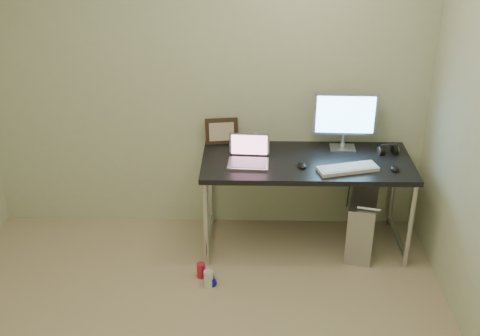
% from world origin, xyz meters
% --- Properties ---
extents(wall_back, '(3.50, 0.02, 2.50)m').
position_xyz_m(wall_back, '(0.00, 1.75, 1.25)').
color(wall_back, beige).
rests_on(wall_back, ground).
extents(desk, '(1.59, 0.70, 0.75)m').
position_xyz_m(desk, '(0.79, 1.40, 0.67)').
color(desk, black).
rests_on(desk, ground).
extents(tower_computer, '(0.30, 0.49, 0.50)m').
position_xyz_m(tower_computer, '(1.23, 1.32, 0.24)').
color(tower_computer, '#BBBBC0').
rests_on(tower_computer, ground).
extents(cable_a, '(0.01, 0.16, 0.69)m').
position_xyz_m(cable_a, '(1.18, 1.70, 0.40)').
color(cable_a, black).
rests_on(cable_a, ground).
extents(cable_b, '(0.02, 0.11, 0.71)m').
position_xyz_m(cable_b, '(1.27, 1.68, 0.38)').
color(cable_b, black).
rests_on(cable_b, ground).
extents(can_red, '(0.07, 0.07, 0.12)m').
position_xyz_m(can_red, '(0.00, 0.93, 0.06)').
color(can_red, red).
rests_on(can_red, ground).
extents(can_white, '(0.08, 0.08, 0.13)m').
position_xyz_m(can_white, '(0.06, 0.83, 0.06)').
color(can_white, white).
rests_on(can_white, ground).
extents(can_blue, '(0.10, 0.14, 0.07)m').
position_xyz_m(can_blue, '(0.07, 0.86, 0.03)').
color(can_blue, '#0F0FB2').
rests_on(can_blue, ground).
extents(laptop, '(0.32, 0.26, 0.21)m').
position_xyz_m(laptop, '(0.34, 1.35, 0.80)').
color(laptop, silver).
rests_on(laptop, desk).
extents(monitor, '(0.49, 0.15, 0.46)m').
position_xyz_m(monitor, '(1.08, 1.62, 1.02)').
color(monitor, silver).
rests_on(monitor, desk).
extents(keyboard, '(0.46, 0.26, 0.03)m').
position_xyz_m(keyboard, '(1.07, 1.23, 0.76)').
color(keyboard, silver).
rests_on(keyboard, desk).
extents(mouse_right, '(0.07, 0.11, 0.04)m').
position_xyz_m(mouse_right, '(1.42, 1.25, 0.77)').
color(mouse_right, black).
rests_on(mouse_right, desk).
extents(mouse_left, '(0.09, 0.11, 0.03)m').
position_xyz_m(mouse_left, '(0.74, 1.28, 0.77)').
color(mouse_left, black).
rests_on(mouse_left, desk).
extents(headphones, '(0.16, 0.09, 0.10)m').
position_xyz_m(headphones, '(1.42, 1.53, 0.78)').
color(headphones, black).
rests_on(headphones, desk).
extents(picture_frame, '(0.27, 0.11, 0.21)m').
position_xyz_m(picture_frame, '(0.13, 1.70, 0.85)').
color(picture_frame, black).
rests_on(picture_frame, desk).
extents(webcam, '(0.04, 0.04, 0.11)m').
position_xyz_m(webcam, '(0.40, 1.64, 0.83)').
color(webcam, silver).
rests_on(webcam, desk).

